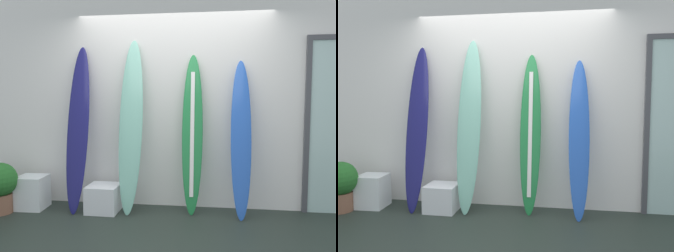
# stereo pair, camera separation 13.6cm
# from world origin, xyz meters

# --- Properties ---
(ground) EXTENTS (8.00, 8.00, 0.04)m
(ground) POSITION_xyz_m (0.00, 0.00, -0.02)
(ground) COLOR #242E28
(wall_back) EXTENTS (7.20, 0.20, 2.80)m
(wall_back) POSITION_xyz_m (0.00, 1.30, 1.40)
(wall_back) COLOR white
(wall_back) RESTS_ON ground
(surfboard_navy) EXTENTS (0.29, 0.54, 2.09)m
(surfboard_navy) POSITION_xyz_m (-1.18, 0.91, 1.05)
(surfboard_navy) COLOR navy
(surfboard_navy) RESTS_ON ground
(surfboard_seafoam) EXTENTS (0.31, 0.50, 2.17)m
(surfboard_seafoam) POSITION_xyz_m (-0.50, 0.94, 1.08)
(surfboard_seafoam) COLOR #82C7B1
(surfboard_seafoam) RESTS_ON ground
(surfboard_emerald) EXTENTS (0.26, 0.38, 1.97)m
(surfboard_emerald) POSITION_xyz_m (0.26, 1.00, 0.99)
(surfboard_emerald) COLOR #238242
(surfboard_emerald) RESTS_ON ground
(surfboard_cobalt) EXTENTS (0.25, 0.46, 1.89)m
(surfboard_cobalt) POSITION_xyz_m (0.85, 0.93, 0.93)
(surfboard_cobalt) COLOR blue
(surfboard_cobalt) RESTS_ON ground
(display_block_left) EXTENTS (0.39, 0.39, 0.34)m
(display_block_left) POSITION_xyz_m (-0.84, 0.86, 0.17)
(display_block_left) COLOR white
(display_block_left) RESTS_ON ground
(display_block_center) EXTENTS (0.36, 0.36, 0.42)m
(display_block_center) POSITION_xyz_m (-1.79, 0.86, 0.21)
(display_block_center) COLOR white
(display_block_center) RESTS_ON ground
(potted_plant) EXTENTS (0.42, 0.42, 0.63)m
(potted_plant) POSITION_xyz_m (-2.09, 0.63, 0.36)
(potted_plant) COLOR brown
(potted_plant) RESTS_ON ground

